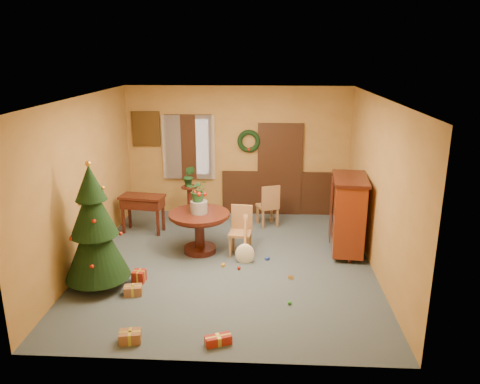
# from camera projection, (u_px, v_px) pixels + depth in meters

# --- Properties ---
(room_envelope) EXTENTS (5.50, 5.50, 5.50)m
(room_envelope) POSITION_uv_depth(u_px,v_px,m) (247.00, 166.00, 10.56)
(room_envelope) COLOR #324149
(room_envelope) RESTS_ON ground
(dining_table) EXTENTS (1.12, 1.12, 0.77)m
(dining_table) POSITION_uv_depth(u_px,v_px,m) (199.00, 225.00, 8.64)
(dining_table) COLOR black
(dining_table) RESTS_ON floor
(urn) EXTENTS (0.31, 0.31, 0.23)m
(urn) POSITION_uv_depth(u_px,v_px,m) (199.00, 207.00, 8.54)
(urn) COLOR slate
(urn) RESTS_ON dining_table
(centerpiece_plant) EXTENTS (0.37, 0.32, 0.41)m
(centerpiece_plant) POSITION_uv_depth(u_px,v_px,m) (198.00, 190.00, 8.44)
(centerpiece_plant) COLOR #1E4C23
(centerpiece_plant) RESTS_ON urn
(chair_near) EXTENTS (0.44, 0.44, 0.91)m
(chair_near) POSITION_uv_depth(u_px,v_px,m) (241.00, 228.00, 8.60)
(chair_near) COLOR #94623B
(chair_near) RESTS_ON floor
(chair_far) EXTENTS (0.52, 0.52, 0.93)m
(chair_far) POSITION_uv_depth(u_px,v_px,m) (269.00, 204.00, 9.92)
(chair_far) COLOR #94623B
(chair_far) RESTS_ON floor
(guitar) EXTENTS (0.35, 0.53, 0.80)m
(guitar) POSITION_uv_depth(u_px,v_px,m) (245.00, 241.00, 8.22)
(guitar) COLOR white
(guitar) RESTS_ON floor
(plant_stand) EXTENTS (0.35, 0.35, 0.89)m
(plant_stand) POSITION_uv_depth(u_px,v_px,m) (190.00, 202.00, 9.91)
(plant_stand) COLOR black
(plant_stand) RESTS_ON floor
(stand_plant) EXTENTS (0.27, 0.23, 0.45)m
(stand_plant) POSITION_uv_depth(u_px,v_px,m) (189.00, 176.00, 9.75)
(stand_plant) COLOR #19471E
(stand_plant) RESTS_ON plant_stand
(christmas_tree) EXTENTS (1.00, 1.00, 2.07)m
(christmas_tree) POSITION_uv_depth(u_px,v_px,m) (94.00, 229.00, 7.21)
(christmas_tree) COLOR #382111
(christmas_tree) RESTS_ON floor
(writing_desk) EXTENTS (0.94, 0.56, 0.79)m
(writing_desk) POSITION_uv_depth(u_px,v_px,m) (143.00, 205.00, 9.60)
(writing_desk) COLOR black
(writing_desk) RESTS_ON floor
(sideboard) EXTENTS (0.71, 1.19, 1.46)m
(sideboard) POSITION_uv_depth(u_px,v_px,m) (348.00, 213.00, 8.54)
(sideboard) COLOR #5E1D0A
(sideboard) RESTS_ON floor
(gift_a) EXTENTS (0.31, 0.25, 0.15)m
(gift_a) POSITION_uv_depth(u_px,v_px,m) (130.00, 337.00, 6.05)
(gift_a) COLOR brown
(gift_a) RESTS_ON floor
(gift_b) EXTENTS (0.21, 0.21, 0.20)m
(gift_b) POSITION_uv_depth(u_px,v_px,m) (139.00, 276.00, 7.62)
(gift_b) COLOR maroon
(gift_b) RESTS_ON floor
(gift_c) EXTENTS (0.30, 0.23, 0.15)m
(gift_c) POSITION_uv_depth(u_px,v_px,m) (133.00, 290.00, 7.22)
(gift_c) COLOR brown
(gift_c) RESTS_ON floor
(gift_d) EXTENTS (0.37, 0.26, 0.12)m
(gift_d) POSITION_uv_depth(u_px,v_px,m) (218.00, 340.00, 6.01)
(gift_d) COLOR maroon
(gift_d) RESTS_ON floor
(toy_a) EXTENTS (0.09, 0.09, 0.05)m
(toy_a) POSITION_uv_depth(u_px,v_px,m) (267.00, 259.00, 8.43)
(toy_a) COLOR #2847AF
(toy_a) RESTS_ON floor
(toy_b) EXTENTS (0.06, 0.06, 0.06)m
(toy_b) POSITION_uv_depth(u_px,v_px,m) (290.00, 303.00, 6.95)
(toy_b) COLOR #268925
(toy_b) RESTS_ON floor
(toy_c) EXTENTS (0.07, 0.09, 0.05)m
(toy_c) POSITION_uv_depth(u_px,v_px,m) (223.00, 265.00, 8.18)
(toy_c) COLOR #BC8A23
(toy_c) RESTS_ON floor
(toy_d) EXTENTS (0.06, 0.06, 0.06)m
(toy_d) POSITION_uv_depth(u_px,v_px,m) (239.00, 268.00, 8.06)
(toy_d) COLOR #B41D0C
(toy_d) RESTS_ON floor
(toy_e) EXTENTS (0.09, 0.06, 0.05)m
(toy_e) POSITION_uv_depth(u_px,v_px,m) (291.00, 277.00, 7.74)
(toy_e) COLOR gold
(toy_e) RESTS_ON floor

